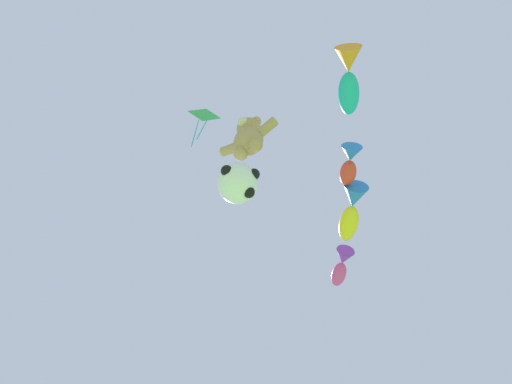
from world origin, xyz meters
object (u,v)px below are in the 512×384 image
at_px(diamond_kite, 203,118).
at_px(fish_kite_teal, 348,77).
at_px(fish_kite_crimson, 349,163).
at_px(fish_kite_goldfin, 351,210).
at_px(soccer_ball_kite, 238,183).
at_px(teddy_bear_kite, 248,137).
at_px(fish_kite_magenta, 341,266).

bearing_deg(diamond_kite, fish_kite_teal, 7.41).
distance_m(fish_kite_crimson, fish_kite_goldfin, 1.82).
distance_m(soccer_ball_kite, diamond_kite, 5.19).
height_order(soccer_ball_kite, fish_kite_goldfin, fish_kite_goldfin).
xyz_separation_m(teddy_bear_kite, fish_kite_goldfin, (1.14, 4.64, 1.17)).
relative_size(teddy_bear_kite, diamond_kite, 0.60).
bearing_deg(soccer_ball_kite, fish_kite_crimson, 50.59).
bearing_deg(soccer_ball_kite, fish_kite_goldfin, 70.86).
bearing_deg(diamond_kite, fish_kite_crimson, 41.86).
height_order(soccer_ball_kite, fish_kite_teal, fish_kite_teal).
height_order(fish_kite_goldfin, diamond_kite, diamond_kite).
distance_m(fish_kite_crimson, fish_kite_magenta, 4.39).
bearing_deg(fish_kite_teal, fish_kite_crimson, 114.07).
bearing_deg(fish_kite_goldfin, fish_kite_teal, -65.98).
xyz_separation_m(teddy_bear_kite, soccer_ball_kite, (-0.39, 0.21, -1.79)).
height_order(teddy_bear_kite, fish_kite_crimson, fish_kite_crimson).
xyz_separation_m(fish_kite_goldfin, fish_kite_magenta, (-1.44, 2.15, 0.04)).
relative_size(soccer_ball_kite, fish_kite_teal, 0.55).
bearing_deg(fish_kite_crimson, fish_kite_teal, -65.93).
relative_size(fish_kite_teal, diamond_kite, 0.65).
xyz_separation_m(teddy_bear_kite, fish_kite_teal, (3.06, 0.34, 0.92)).
height_order(teddy_bear_kite, diamond_kite, diamond_kite).
relative_size(teddy_bear_kite, fish_kite_crimson, 1.23).
xyz_separation_m(fish_kite_crimson, fish_kite_magenta, (-2.18, 3.81, -0.01)).
bearing_deg(fish_kite_teal, soccer_ball_kite, -177.86).
xyz_separation_m(fish_kite_teal, fish_kite_crimson, (-1.18, 2.64, 0.30)).
bearing_deg(teddy_bear_kite, fish_kite_teal, 6.25).
bearing_deg(fish_kite_magenta, fish_kite_teal, -62.49).
xyz_separation_m(soccer_ball_kite, fish_kite_teal, (3.45, 0.13, 2.71)).
bearing_deg(fish_kite_crimson, fish_kite_magenta, 119.77).
xyz_separation_m(soccer_ball_kite, fish_kite_goldfin, (1.54, 4.43, 2.97)).
xyz_separation_m(teddy_bear_kite, fish_kite_magenta, (-0.30, 6.78, 1.21)).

